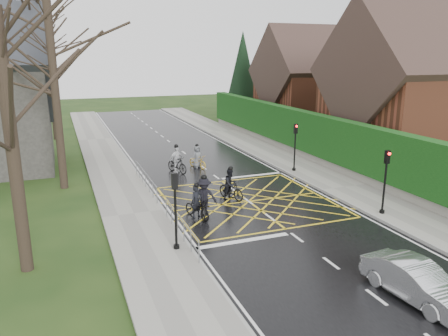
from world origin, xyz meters
TOP-DOWN VIEW (x-y plane):
  - ground at (0.00, 0.00)m, footprint 120.00×120.00m
  - road at (0.00, 0.00)m, footprint 9.00×80.00m
  - sidewalk_right at (6.00, 0.00)m, footprint 3.00×80.00m
  - sidewalk_left at (-6.00, 0.00)m, footprint 3.00×80.00m
  - stone_wall at (7.75, 6.00)m, footprint 0.50×38.00m
  - hedge at (7.75, 6.00)m, footprint 0.90×38.00m
  - house_near at (14.75, 4.00)m, footprint 11.80×9.80m
  - house_far at (14.75, 18.00)m, footprint 9.80×8.80m
  - conifer at (10.75, 26.00)m, footprint 4.60×4.60m
  - tree_front at (-10.50, -4.00)m, footprint 7.56×7.56m
  - tree_near at (-9.00, 6.00)m, footprint 9.24×9.24m
  - tree_mid at (-10.00, 14.00)m, footprint 10.08×10.08m
  - tree_far at (-9.30, 22.00)m, footprint 8.40×8.40m
  - railing_south at (-4.65, -3.50)m, footprint 0.05×5.04m
  - railing_north at (-4.65, 4.00)m, footprint 0.05×6.04m
  - traffic_light_ne at (5.10, 4.20)m, footprint 0.24×0.31m
  - traffic_light_se at (5.10, -4.20)m, footprint 0.24×0.31m
  - traffic_light_sw at (-5.10, -4.50)m, footprint 0.24×0.31m
  - cyclist_rear at (-3.23, -1.25)m, footprint 1.20×1.86m
  - cyclist_back at (-0.73, 0.73)m, footprint 1.14×1.85m
  - cyclist_mid at (-2.84, -1.19)m, footprint 1.38×2.25m
  - cyclist_front at (-2.04, 6.90)m, footprint 1.25×1.94m
  - cyclist_lead at (-0.40, 7.66)m, footprint 1.17×1.80m
  - car at (1.08, -10.48)m, footprint 1.66×3.80m

SIDE VIEW (x-z plane):
  - ground at x=0.00m, z-range 0.00..0.00m
  - road at x=0.00m, z-range 0.00..0.01m
  - sidewalk_right at x=6.00m, z-range 0.00..0.15m
  - sidewalk_left at x=-6.00m, z-range 0.00..0.15m
  - stone_wall at x=7.75m, z-range 0.00..0.70m
  - cyclist_rear at x=-3.23m, z-range -0.30..1.41m
  - cyclist_lead at x=-0.40m, z-range -0.25..1.40m
  - car at x=1.08m, z-range 0.00..1.22m
  - cyclist_back at x=-0.73m, z-range -0.22..1.58m
  - cyclist_front at x=-2.04m, z-range -0.25..1.64m
  - cyclist_mid at x=-2.84m, z-range -0.28..1.78m
  - railing_south at x=-4.65m, z-range 0.27..1.29m
  - railing_north at x=-4.65m, z-range 0.27..1.30m
  - traffic_light_ne at x=5.10m, z-range 0.06..3.27m
  - traffic_light_se at x=5.10m, z-range 0.06..3.27m
  - traffic_light_sw at x=-5.10m, z-range 0.06..3.27m
  - hedge at x=7.75m, z-range 0.70..3.50m
  - house_far at x=14.75m, z-range -0.79..9.51m
  - house_near at x=14.75m, z-range -0.92..10.38m
  - conifer at x=10.75m, z-range -0.01..9.99m
  - tree_front at x=-10.50m, z-range 1.79..11.15m
  - tree_far at x=-9.30m, z-range 1.99..12.39m
  - tree_near at x=-9.00m, z-range 2.19..13.63m
  - tree_mid at x=-10.00m, z-range 2.39..14.87m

